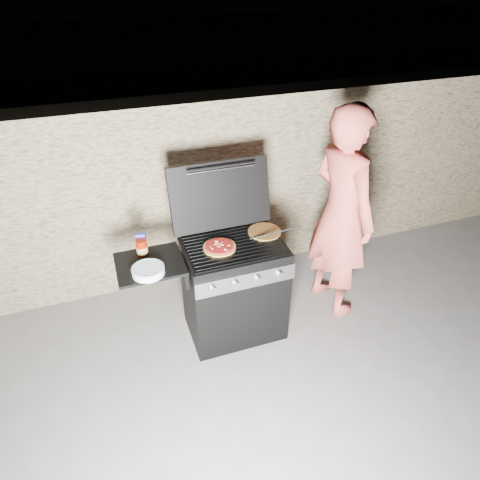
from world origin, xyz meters
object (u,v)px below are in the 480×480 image
object	(u,v)px
pizza_topped	(219,247)
sauce_jar	(142,247)
gas_grill	(206,296)
person	(341,215)

from	to	relation	value
pizza_topped	sauce_jar	size ratio (longest dim) A/B	1.98
pizza_topped	gas_grill	bearing A→B (deg)	179.09
gas_grill	sauce_jar	size ratio (longest dim) A/B	10.34
gas_grill	pizza_topped	world-z (taller)	pizza_topped
pizza_topped	person	xyz separation A→B (m)	(1.12, 0.06, 0.04)
pizza_topped	person	bearing A→B (deg)	3.21
pizza_topped	sauce_jar	distance (m)	0.60
sauce_jar	pizza_topped	bearing A→B (deg)	-12.71
gas_grill	person	world-z (taller)	person
pizza_topped	sauce_jar	bearing A→B (deg)	167.29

